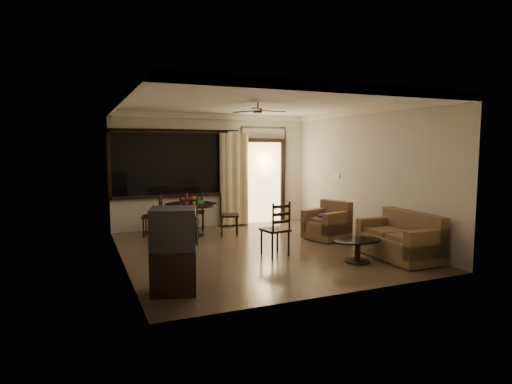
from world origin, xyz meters
name	(u,v)px	position (x,y,z in m)	size (l,w,h in m)	color
ground	(258,250)	(0.00, 0.00, 0.00)	(5.50, 5.50, 0.00)	#7F6651
room_shell	(251,153)	(0.59, 1.77, 1.83)	(5.50, 6.70, 5.50)	beige
dining_table	(191,211)	(-0.86, 1.77, 0.57)	(1.15, 1.15, 0.94)	black
dining_chair_west	(153,224)	(-1.65, 2.03, 0.28)	(0.53, 0.53, 0.95)	black
dining_chair_east	(229,223)	(-0.06, 1.52, 0.28)	(0.53, 0.53, 0.95)	black
dining_chair_south	(189,230)	(-1.12, 0.96, 0.31)	(0.53, 0.56, 0.95)	black
dining_chair_north	(196,219)	(-0.62, 2.29, 0.28)	(0.53, 0.53, 0.95)	black
tv_cabinet	(174,250)	(-2.00, -1.80, 0.58)	(0.73, 0.69, 1.16)	black
sofa	(401,240)	(2.11, -1.58, 0.32)	(0.85, 1.53, 0.80)	#442B1F
armchair	(328,224)	(1.79, 0.32, 0.33)	(0.96, 0.96, 0.79)	#442B1F
coffee_table	(358,247)	(1.23, -1.49, 0.26)	(0.88, 0.53, 0.39)	black
side_chair	(275,239)	(0.12, -0.54, 0.30)	(0.50, 0.50, 1.00)	black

